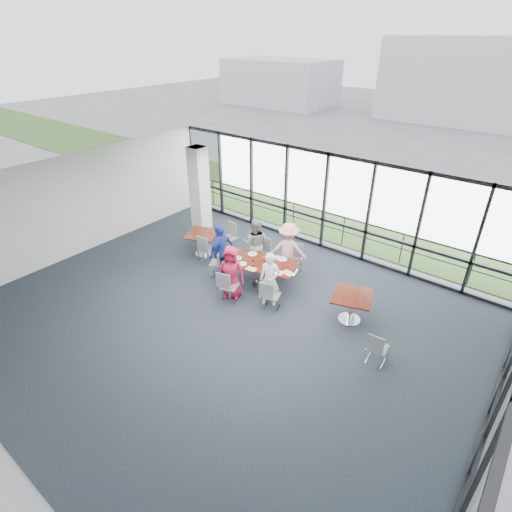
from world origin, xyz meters
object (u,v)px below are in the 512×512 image
Objects in this scene: side_table_left at (202,236)px; diner_near_right at (270,280)px; diner_far_right at (288,250)px; chair_main_fr at (290,259)px; diner_near_left at (231,272)px; chair_main_fl at (261,254)px; chair_spare_r at (378,348)px; main_table at (263,267)px; chair_spare_lb at (229,238)px; chair_main_end at (218,263)px; chair_main_nl at (230,286)px; diner_far_left at (256,244)px; chair_main_nr at (272,295)px; side_table_right at (352,299)px; diner_end at (221,251)px; structural_column at (200,195)px; chair_spare_la at (208,249)px.

diner_near_right is at bearing -14.26° from side_table_left.
chair_main_fr is at bearing -112.43° from diner_far_right.
diner_near_left is (2.27, -1.19, 0.11)m from side_table_left.
chair_main_fl is 4.78m from chair_spare_r.
chair_spare_lb reaches higher than main_table.
chair_main_end is 5.18m from chair_spare_r.
diner_far_left is at bearing 88.41° from chair_main_nl.
chair_main_fr is at bearing 179.35° from diner_far_left.
chair_main_nr is 2.16m from chair_main_fl.
chair_main_nl is 1.07× the size of chair_main_nr.
side_table_left is 2.75m from chair_main_nl.
side_table_left is 1.03× the size of side_table_right.
diner_end reaches higher than chair_spare_r.
main_table is 2.55× the size of chair_main_nr.
diner_end reaches higher than side_table_left.
side_table_left is 1.90m from diner_far_left.
chair_main_fl is at bearing 168.17° from side_table_right.
structural_column reaches higher than diner_near_right.
diner_near_left reaches higher than chair_spare_la.
diner_far_right is at bearing 98.54° from chair_main_end.
chair_spare_la is 1.01× the size of chair_spare_lb.
diner_far_left is 1.03m from diner_far_right.
side_table_right is 1.31× the size of chair_main_fr.
chair_main_fl is 0.93m from chair_main_fr.
structural_column is 3.98× the size of chair_spare_r.
structural_column is at bearing -9.76° from chair_main_fl.
main_table is 2.32× the size of chair_main_fr.
chair_spare_lb is (-2.80, 1.55, -0.29)m from diner_near_right.
diner_far_right reaches higher than diner_far_left.
diner_end is (-0.47, -1.02, 0.03)m from diner_far_left.
chair_main_nr is at bearing -22.85° from structural_column.
diner_far_right is at bearing -171.95° from chair_spare_lb.
diner_near_right is at bearing 122.79° from chair_main_nr.
chair_spare_r is at bearing 135.69° from chair_main_fr.
chair_main_nl is 0.97× the size of chair_main_fl.
diner_far_right is (1.00, 0.26, 0.02)m from diner_far_left.
diner_far_right is 2.04× the size of chair_main_nr.
chair_spare_lb is at bearing 126.62° from diner_near_right.
chair_spare_lb is at bearing -10.44° from chair_main_fl.
diner_end reaches higher than chair_main_nl.
chair_spare_lb reaches higher than side_table_left.
diner_end is 1.85× the size of chair_spare_lb.
chair_spare_la reaches higher than side_table_left.
diner_far_left is at bearing 122.54° from main_table.
structural_column is 4.86m from chair_main_nr.
structural_column reaches higher than chair_main_nl.
chair_spare_lb is (0.49, 0.72, -0.19)m from side_table_left.
diner_far_right is 1.91× the size of chair_main_end.
side_table_right is 1.50m from chair_spare_r.
chair_main_nl reaches higher than chair_main_end.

